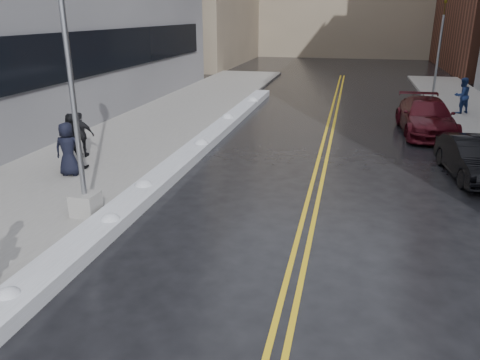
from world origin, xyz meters
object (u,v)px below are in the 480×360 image
Objects in this scene: pedestrian_east at (462,96)px; car_maroon at (426,117)px; traffic_signal at (440,44)px; pedestrian_c at (68,149)px; pedestrian_d at (81,135)px; lamppost at (76,128)px; pedestrian_b at (72,141)px; car_black at (473,158)px.

pedestrian_east is 0.35× the size of car_maroon.
pedestrian_c is (-14.03, -19.19, -2.36)m from traffic_signal.
pedestrian_d is 0.88× the size of pedestrian_east.
pedestrian_d is (-2.98, 4.83, -1.55)m from lamppost.
traffic_signal is 22.78m from pedestrian_d.
car_black is (13.29, 2.58, -0.43)m from pedestrian_b.
car_black is at bearing -85.97° from car_maroon.
traffic_signal is 5.71m from pedestrian_east.
car_maroon is at bearing -158.32° from pedestrian_d.
lamppost reaches higher than car_black.
lamppost reaches higher than traffic_signal.
car_black is at bearing 171.01° from pedestrian_b.
pedestrian_c reaches higher than car_black.
pedestrian_d is 19.53m from pedestrian_east.
traffic_signal reaches higher than pedestrian_d.
car_black is (-1.00, -15.93, -2.72)m from traffic_signal.
pedestrian_b reaches higher than pedestrian_east.
traffic_signal is 16.19m from car_black.
pedestrian_d is at bearing -153.14° from car_maroon.
traffic_signal is 3.59× the size of pedestrian_d.
traffic_signal is 23.49m from pedestrian_b.
pedestrian_c is at bearing 128.46° from lamppost.
traffic_signal is 3.36× the size of pedestrian_c.
lamppost is 15.94m from car_maroon.
pedestrian_east is 0.46× the size of car_black.
lamppost reaches higher than car_maroon.
traffic_signal is at bearing 77.41° from car_maroon.
car_maroon is at bearing -99.96° from traffic_signal.
car_black is at bearing 49.74° from pedestrian_east.
pedestrian_east is at bearing -149.95° from pedestrian_d.
car_black is at bearing 29.36° from lamppost.
lamppost is 4.56× the size of pedestrian_d.
pedestrian_east is (14.67, 14.01, 0.05)m from pedestrian_c.
car_black is (10.80, 6.07, -1.85)m from lamppost.
car_black is 0.76× the size of car_maroon.
pedestrian_c is 0.95× the size of pedestrian_east.
car_black is 6.18m from car_maroon.
pedestrian_c is 20.28m from pedestrian_east.
pedestrian_east is at bearing -147.10° from pedestrian_c.
pedestrian_b reaches higher than pedestrian_c.
car_black is (-1.64, -10.74, -0.41)m from pedestrian_east.
car_maroon is (-0.72, 6.14, 0.10)m from car_black.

